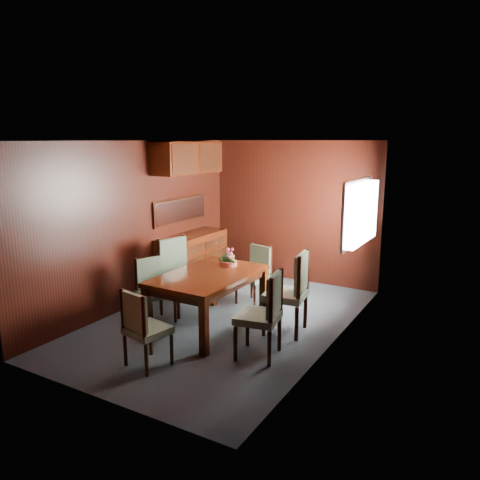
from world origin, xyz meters
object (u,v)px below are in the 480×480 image
Objects in this scene: chair_right_near at (265,310)px; chair_head at (142,325)px; dining_table at (209,281)px; chair_left_near at (153,286)px; sideboard at (193,261)px; flower_centerpiece at (228,257)px.

chair_head is at bearing 121.03° from chair_right_near.
chair_left_near reaches higher than dining_table.
sideboard is at bearing 125.51° from chair_head.
chair_right_near is at bearing 101.47° from chair_left_near.
chair_right_near is 1.14× the size of chair_head.
chair_left_near is at bearing 136.04° from chair_head.
flower_centerpiece reaches higher than dining_table.
dining_table is 0.80m from chair_left_near.
dining_table is at bearing -47.42° from sideboard.
sideboard is 1.52m from flower_centerpiece.
chair_left_near is 1.08m from flower_centerpiece.
chair_right_near reaches higher than chair_left_near.
flower_centerpiece reaches higher than chair_head.
sideboard is at bearing 42.49° from chair_right_near.
chair_head is 3.49× the size of flower_centerpiece.
chair_head is (0.01, -1.28, -0.14)m from dining_table.
chair_right_near is at bearing -40.45° from flower_centerpiece.
flower_centerpiece reaches higher than chair_left_near.
dining_table is at bearing 122.19° from chair_left_near.
chair_right_near reaches higher than dining_table.
sideboard is 1.59× the size of chair_left_near.
chair_right_near is (1.78, -0.21, 0.07)m from chair_left_near.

